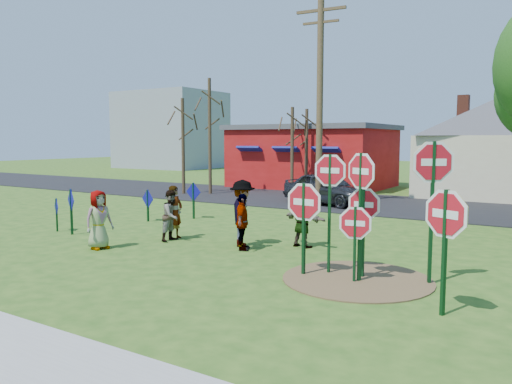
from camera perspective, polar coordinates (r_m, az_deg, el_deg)
ground at (r=14.01m, az=-4.65°, el=-6.35°), size 120.00×120.00×0.00m
road at (r=24.12m, az=11.80°, el=-1.21°), size 120.00×7.50×0.04m
dirt_patch at (r=11.06m, az=11.49°, el=-9.75°), size 3.20×3.20×0.03m
red_building at (r=32.06m, az=6.60°, el=4.12°), size 9.40×7.69×3.90m
cream_house at (r=29.12m, az=26.69°, el=5.23°), size 9.40×9.40×6.50m
distant_building at (r=54.67m, az=-9.68°, el=6.97°), size 10.00×8.00×8.00m
stop_sign_a at (r=10.98m, az=5.50°, el=-1.94°), size 1.14×0.09×2.21m
stop_sign_b at (r=11.11m, az=8.44°, el=1.07°), size 0.98×0.12×2.81m
stop_sign_c at (r=10.55m, az=11.91°, el=0.58°), size 0.94×0.46×2.86m
stop_sign_d at (r=10.78m, az=19.56°, el=1.77°), size 1.01×0.63×3.12m
stop_sign_e at (r=10.61m, az=11.26°, el=-4.10°), size 0.93×0.17×1.73m
stop_sign_f at (r=8.97m, az=20.85°, el=-3.25°), size 1.03×0.50×2.32m
stop_sign_g at (r=10.96m, az=12.22°, el=-2.29°), size 0.98×0.07×2.10m
blue_diamond_a at (r=17.53m, az=-21.84°, el=-2.01°), size 0.51×0.26×1.10m
blue_diamond_b at (r=16.76m, az=-20.38°, el=-1.53°), size 0.67×0.31×1.46m
blue_diamond_c at (r=18.70m, az=-12.27°, el=-1.13°), size 0.69×0.17×1.18m
blue_diamond_d at (r=19.04m, az=-7.16°, el=-0.49°), size 0.73×0.08×1.39m
person_a at (r=14.34m, az=-17.53°, el=-3.03°), size 0.66×0.88×1.62m
person_b at (r=15.27m, az=-9.23°, el=-2.30°), size 0.44×0.62×1.62m
person_c at (r=14.99m, az=-9.58°, el=-2.67°), size 0.58×0.74×1.51m
person_d at (r=14.02m, az=-1.57°, el=-2.43°), size 1.18×1.40×1.88m
person_e at (r=13.51m, az=-1.57°, el=-3.47°), size 0.72×0.98×1.54m
person_f at (r=13.97m, az=5.30°, el=-3.25°), size 1.46×0.79×1.51m
suv at (r=23.07m, az=8.09°, el=0.42°), size 4.62×2.83×1.47m
utility_pole at (r=22.45m, az=7.30°, el=10.63°), size 2.24×0.30×9.17m
bare_tree_west at (r=27.41m, az=-5.32°, el=8.23°), size 1.80×1.80×6.29m
bare_tree_east at (r=26.98m, az=4.16°, el=6.13°), size 1.80×1.80×4.73m
bare_tree_mid at (r=27.64m, az=-8.36°, el=6.75°), size 1.80×1.80×5.23m
bare_tree_extra at (r=27.87m, az=5.80°, el=6.05°), size 1.80×1.80×4.68m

